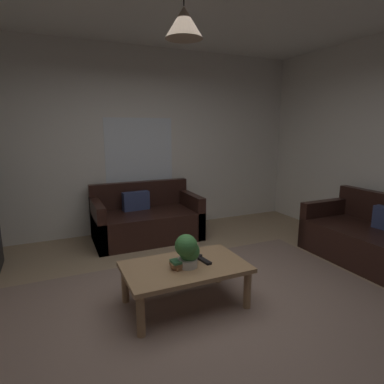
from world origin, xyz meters
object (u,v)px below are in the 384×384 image
object	(u,v)px
couch_under_window	(146,221)
pendant_lamp	(184,22)
book_on_table_1	(178,264)
remote_on_table_1	(205,261)
coffee_table	(185,271)
remote_on_table_0	(196,258)
potted_plant_on_table	(188,250)
couch_right_side	(368,239)
book_on_table_2	(178,261)
book_on_table_0	(179,267)

from	to	relation	value
couch_under_window	pendant_lamp	xyz separation A→B (m)	(-0.19, -1.93, 2.19)
book_on_table_1	remote_on_table_1	distance (m)	0.28
coffee_table	remote_on_table_0	size ratio (longest dim) A/B	7.04
book_on_table_1	remote_on_table_1	size ratio (longest dim) A/B	0.83
remote_on_table_0	potted_plant_on_table	bearing A→B (deg)	-84.80
potted_plant_on_table	remote_on_table_0	bearing A→B (deg)	42.09
couch_right_side	couch_under_window	bearing A→B (deg)	-129.76
book_on_table_2	remote_on_table_1	xyz separation A→B (m)	(0.28, 0.02, -0.06)
book_on_table_1	potted_plant_on_table	distance (m)	0.15
coffee_table	book_on_table_1	world-z (taller)	book_on_table_1
couch_right_side	pendant_lamp	bearing A→B (deg)	-89.66
coffee_table	couch_right_side	bearing A→B (deg)	0.34
book_on_table_0	couch_right_side	bearing A→B (deg)	1.35
book_on_table_0	book_on_table_1	world-z (taller)	book_on_table_1
book_on_table_0	pendant_lamp	distance (m)	2.05
couch_right_side	book_on_table_0	xyz separation A→B (m)	(-2.57, -0.06, 0.14)
book_on_table_0	remote_on_table_0	world-z (taller)	book_on_table_0
pendant_lamp	coffee_table	bearing A→B (deg)	153.43
book_on_table_2	coffee_table	bearing A→B (deg)	25.78
coffee_table	book_on_table_0	size ratio (longest dim) A/B	9.78
couch_right_side	pendant_lamp	xyz separation A→B (m)	(-2.49, -0.01, 2.19)
remote_on_table_0	couch_under_window	bearing A→B (deg)	142.08
couch_under_window	book_on_table_0	size ratio (longest dim) A/B	13.32
book_on_table_0	potted_plant_on_table	world-z (taller)	potted_plant_on_table
coffee_table	book_on_table_1	xyz separation A→B (m)	(-0.09, -0.04, 0.10)
remote_on_table_1	book_on_table_2	bearing A→B (deg)	175.79
couch_under_window	pendant_lamp	distance (m)	2.93
book_on_table_1	book_on_table_2	world-z (taller)	book_on_table_2
coffee_table	remote_on_table_0	distance (m)	0.19
book_on_table_2	potted_plant_on_table	bearing A→B (deg)	-6.82
pendant_lamp	book_on_table_1	bearing A→B (deg)	-156.36
couch_under_window	coffee_table	bearing A→B (deg)	-95.48
couch_right_side	remote_on_table_0	world-z (taller)	couch_right_side
book_on_table_0	book_on_table_1	xyz separation A→B (m)	(-0.01, 0.01, 0.03)
book_on_table_1	pendant_lamp	size ratio (longest dim) A/B	0.26
couch_right_side	remote_on_table_0	distance (m)	2.34
book_on_table_2	pendant_lamp	bearing A→B (deg)	25.78
book_on_table_0	book_on_table_2	size ratio (longest dim) A/B	0.89
remote_on_table_0	pendant_lamp	world-z (taller)	pendant_lamp
remote_on_table_1	potted_plant_on_table	world-z (taller)	potted_plant_on_table
book_on_table_2	couch_right_side	bearing A→B (deg)	1.20
book_on_table_2	potted_plant_on_table	size ratio (longest dim) A/B	0.41
book_on_table_2	pendant_lamp	world-z (taller)	pendant_lamp
couch_under_window	book_on_table_1	xyz separation A→B (m)	(-0.27, -1.97, 0.17)
couch_under_window	book_on_table_1	world-z (taller)	couch_under_window
remote_on_table_0	book_on_table_1	bearing A→B (deg)	-99.67
remote_on_table_1	book_on_table_1	bearing A→B (deg)	175.48
book_on_table_2	remote_on_table_0	size ratio (longest dim) A/B	0.80
remote_on_table_0	pendant_lamp	distance (m)	2.06
remote_on_table_0	potted_plant_on_table	world-z (taller)	potted_plant_on_table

